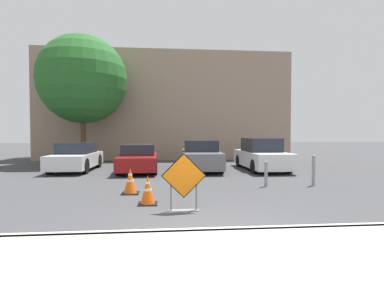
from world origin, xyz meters
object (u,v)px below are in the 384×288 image
at_px(parked_car_nearest, 76,157).
at_px(bollard_nearest, 266,173).
at_px(parked_car_third, 201,156).
at_px(traffic_cone_second, 130,181).
at_px(parked_car_second, 139,158).
at_px(road_closed_sign, 184,181).
at_px(traffic_cone_nearest, 148,190).
at_px(parked_car_fourth, 261,155).
at_px(bollard_second, 313,170).

distance_m(parked_car_nearest, bollard_nearest, 9.43).
bearing_deg(bollard_nearest, parked_car_third, 108.28).
relative_size(traffic_cone_second, parked_car_second, 0.17).
xyz_separation_m(road_closed_sign, traffic_cone_nearest, (-0.88, 0.80, -0.36)).
bearing_deg(traffic_cone_nearest, parked_car_fourth, 52.71).
xyz_separation_m(parked_car_nearest, parked_car_fourth, (9.25, -0.49, 0.07)).
distance_m(traffic_cone_second, parked_car_fourth, 8.17).
bearing_deg(parked_car_third, bollard_nearest, 111.25).
height_order(parked_car_second, parked_car_fourth, parked_car_fourth).
relative_size(road_closed_sign, parked_car_second, 0.30).
xyz_separation_m(traffic_cone_nearest, bollard_second, (5.62, 2.24, 0.20)).
height_order(road_closed_sign, parked_car_fourth, parked_car_fourth).
distance_m(road_closed_sign, parked_car_second, 8.01).
xyz_separation_m(road_closed_sign, parked_car_nearest, (-4.79, 8.31, -0.07)).
distance_m(road_closed_sign, parked_car_fourth, 9.00).
relative_size(parked_car_nearest, parked_car_second, 0.93).
distance_m(traffic_cone_second, parked_car_second, 5.61).
distance_m(parked_car_nearest, bollard_second, 10.89).
relative_size(traffic_cone_nearest, parked_car_third, 0.16).
bearing_deg(parked_car_nearest, bollard_second, 151.62).
distance_m(parked_car_second, bollard_nearest, 6.74).
distance_m(road_closed_sign, parked_car_third, 8.17).
bearing_deg(bollard_second, parked_car_third, 123.85).
distance_m(traffic_cone_nearest, parked_car_fourth, 8.82).
bearing_deg(bollard_nearest, traffic_cone_nearest, -150.26).
bearing_deg(bollard_nearest, bollard_second, -0.00).
bearing_deg(traffic_cone_nearest, parked_car_third, 72.69).
xyz_separation_m(parked_car_second, bollard_second, (6.45, -4.78, -0.05)).
bearing_deg(road_closed_sign, traffic_cone_second, 123.72).
relative_size(traffic_cone_nearest, bollard_second, 0.70).
xyz_separation_m(road_closed_sign, parked_car_second, (-1.71, 7.82, -0.11)).
relative_size(traffic_cone_second, bollard_nearest, 0.89).
xyz_separation_m(traffic_cone_second, parked_car_second, (-0.22, 5.60, 0.24)).
bearing_deg(bollard_second, bollard_nearest, 180.00).
bearing_deg(parked_car_fourth, parked_car_third, -4.20).
distance_m(road_closed_sign, parked_car_nearest, 9.59).
relative_size(road_closed_sign, parked_car_fourth, 0.30).
bearing_deg(parked_car_nearest, bollard_nearest, 146.60).
relative_size(parked_car_second, bollard_nearest, 5.21).
xyz_separation_m(parked_car_third, bollard_second, (3.36, -5.01, -0.13)).
bearing_deg(parked_car_fourth, parked_car_second, 0.11).
bearing_deg(parked_car_third, traffic_cone_nearest, 75.67).
bearing_deg(traffic_cone_nearest, road_closed_sign, -42.32).
height_order(traffic_cone_nearest, bollard_second, bollard_second).
relative_size(parked_car_second, parked_car_fourth, 1.00).
bearing_deg(parked_car_fourth, traffic_cone_second, 43.44).
bearing_deg(parked_car_second, parked_car_nearest, -10.40).
height_order(parked_car_nearest, parked_car_fourth, parked_car_fourth).
xyz_separation_m(traffic_cone_nearest, traffic_cone_second, (-0.60, 1.42, 0.02)).
xyz_separation_m(parked_car_second, parked_car_fourth, (6.17, -0.01, 0.11)).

